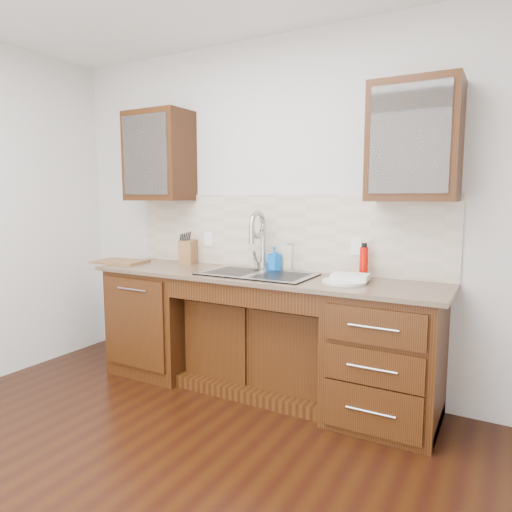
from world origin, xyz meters
The scene contains 24 objects.
ground centered at (0.00, 0.00, -0.05)m, with size 4.00×3.50×0.10m, color black.
wall_back centered at (0.00, 1.80, 1.35)m, with size 4.00×0.10×2.70m, color silver.
base_cabinet_left centered at (-0.95, 1.44, 0.44)m, with size 0.70×0.62×0.88m, color #593014.
base_cabinet_center centered at (0.00, 1.53, 0.35)m, with size 1.20×0.44×0.70m, color #593014.
base_cabinet_right centered at (0.95, 1.44, 0.44)m, with size 0.70×0.62×0.88m, color #593014.
countertop centered at (0.00, 1.43, 0.90)m, with size 2.70×0.65×0.03m, color #84705B.
backsplash centered at (0.00, 1.74, 1.21)m, with size 2.70×0.02×0.59m, color beige.
sink centered at (0.00, 1.41, 0.83)m, with size 0.84×0.46×0.19m, color #9E9EA5.
faucet centered at (-0.07, 1.64, 1.11)m, with size 0.04×0.04×0.40m, color #999993.
filter_tap centered at (0.18, 1.65, 1.03)m, with size 0.02×0.02×0.24m, color #999993.
upper_cabinet_left centered at (-1.05, 1.58, 1.83)m, with size 0.55×0.34×0.75m, color #593014.
upper_cabinet_right centered at (1.05, 1.58, 1.83)m, with size 0.55×0.34×0.75m, color #593014.
outlet_left centered at (-0.65, 1.73, 1.12)m, with size 0.08×0.01×0.12m, color white.
outlet_right centered at (0.65, 1.73, 1.12)m, with size 0.08×0.01×0.12m, color white.
soap_bottle centered at (0.01, 1.68, 1.00)m, with size 0.08×0.08×0.18m, color blue.
water_bottle centered at (0.73, 1.64, 1.02)m, with size 0.06×0.06×0.22m, color #C60A02.
plate centered at (0.67, 1.41, 0.92)m, with size 0.30×0.30×0.02m, color beige.
dish_towel centered at (0.69, 1.46, 0.94)m, with size 0.24×0.18×0.04m, color silver.
knife_block centered at (-0.80, 1.63, 1.01)m, with size 0.11×0.18×0.20m, color olive.
cutting_board centered at (-1.35, 1.37, 0.92)m, with size 0.43×0.30×0.02m, color brown.
cup_left_a centered at (-1.10, 1.58, 1.78)m, with size 0.13×0.13×0.10m, color white.
cup_left_b centered at (-0.98, 1.58, 1.77)m, with size 0.09×0.09×0.09m, color white.
cup_right_a centered at (0.98, 1.58, 1.77)m, with size 0.12×0.12×0.09m, color white.
cup_right_b centered at (1.17, 1.58, 1.78)m, with size 0.11×0.11×0.10m, color white.
Camera 1 is at (1.61, -1.49, 1.47)m, focal length 32.00 mm.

